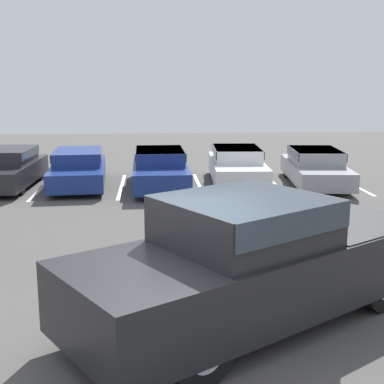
{
  "coord_description": "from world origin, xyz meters",
  "views": [
    {
      "loc": [
        -0.08,
        -6.41,
        3.52
      ],
      "look_at": [
        0.83,
        5.6,
        1.0
      ],
      "focal_mm": 50.0,
      "sensor_mm": 36.0,
      "label": 1
    }
  ],
  "objects": [
    {
      "name": "parked_sedan_c",
      "position": [
        0.18,
        11.31,
        0.67
      ],
      "size": [
        1.84,
        4.8,
        1.26
      ],
      "rotation": [
        0.0,
        0.0,
        -1.55
      ],
      "color": "navy",
      "rests_on": "ground_plane"
    },
    {
      "name": "parked_sedan_d",
      "position": [
        2.85,
        11.75,
        0.67
      ],
      "size": [
        1.99,
        4.78,
        1.26
      ],
      "rotation": [
        0.0,
        0.0,
        -1.63
      ],
      "color": "silver",
      "rests_on": "ground_plane"
    },
    {
      "name": "stall_stripe_b",
      "position": [
        -3.77,
        11.48,
        0.0
      ],
      "size": [
        0.12,
        4.36,
        0.01
      ],
      "primitive_type": "cube",
      "color": "white",
      "rests_on": "ground_plane"
    },
    {
      "name": "pickup_truck",
      "position": [
        1.47,
        0.98,
        0.95
      ],
      "size": [
        6.13,
        4.97,
        1.91
      ],
      "rotation": [
        0.0,
        0.0,
        0.57
      ],
      "color": "black",
      "rests_on": "ground_plane"
    },
    {
      "name": "parked_sedan_b",
      "position": [
        -2.58,
        11.75,
        0.64
      ],
      "size": [
        2.06,
        4.77,
        1.21
      ],
      "rotation": [
        0.0,
        0.0,
        -1.5
      ],
      "color": "navy",
      "rests_on": "ground_plane"
    },
    {
      "name": "stall_stripe_e",
      "position": [
        4.16,
        11.48,
        0.0
      ],
      "size": [
        0.12,
        4.36,
        0.01
      ],
      "primitive_type": "cube",
      "color": "white",
      "rests_on": "ground_plane"
    },
    {
      "name": "stall_stripe_f",
      "position": [
        6.8,
        11.48,
        0.0
      ],
      "size": [
        0.12,
        4.36,
        0.01
      ],
      "primitive_type": "cube",
      "color": "white",
      "rests_on": "ground_plane"
    },
    {
      "name": "parked_sedan_a",
      "position": [
        -4.97,
        11.68,
        0.68
      ],
      "size": [
        1.98,
        4.47,
        1.3
      ],
      "rotation": [
        0.0,
        0.0,
        -1.61
      ],
      "color": "#232326",
      "rests_on": "ground_plane"
    },
    {
      "name": "parked_sedan_e",
      "position": [
        5.5,
        11.34,
        0.65
      ],
      "size": [
        2.17,
        4.79,
        1.22
      ],
      "rotation": [
        0.0,
        0.0,
        -1.67
      ],
      "color": "gray",
      "rests_on": "ground_plane"
    },
    {
      "name": "stall_stripe_d",
      "position": [
        1.52,
        11.48,
        0.0
      ],
      "size": [
        0.12,
        4.36,
        0.01
      ],
      "primitive_type": "cube",
      "color": "white",
      "rests_on": "ground_plane"
    },
    {
      "name": "ground_plane",
      "position": [
        0.0,
        0.0,
        0.0
      ],
      "size": [
        60.0,
        60.0,
        0.0
      ],
      "primitive_type": "plane",
      "color": "#4C4947"
    },
    {
      "name": "stall_stripe_c",
      "position": [
        -1.13,
        11.48,
        0.0
      ],
      "size": [
        0.12,
        4.36,
        0.01
      ],
      "primitive_type": "cube",
      "color": "white",
      "rests_on": "ground_plane"
    }
  ]
}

